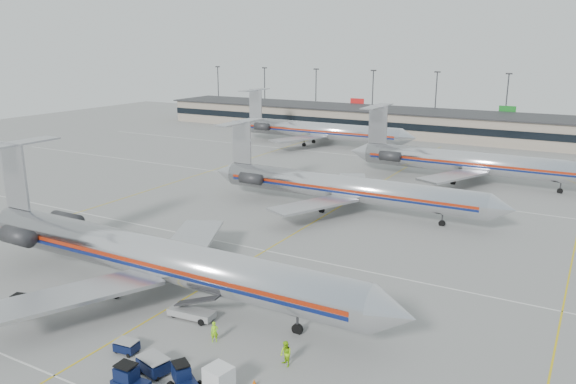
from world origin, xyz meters
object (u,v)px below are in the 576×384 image
Objects in this scene: tug_center at (129,380)px; belt_loader at (192,311)px; jet_foreground at (149,255)px; jet_second_row at (341,187)px; uld_container at (219,381)px.

belt_loader reaches higher than tug_center.
belt_loader is at bearing -18.02° from jet_foreground.
jet_second_row is at bearing 87.75° from belt_loader.
tug_center is 5.99m from uld_container.
jet_foreground is 7.56m from belt_loader.
tug_center is at bearing -143.15° from uld_container.
uld_container is at bearing -76.23° from jet_second_row.
jet_second_row reaches higher than belt_loader.
jet_foreground reaches higher than uld_container.
jet_foreground is 17.93m from uld_container.
jet_foreground reaches higher than tug_center.
jet_second_row reaches higher than uld_container.
jet_second_row is at bearing 114.46° from uld_container.
uld_container is (5.37, 2.64, 0.12)m from tug_center.
jet_foreground is 15.78m from tug_center.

